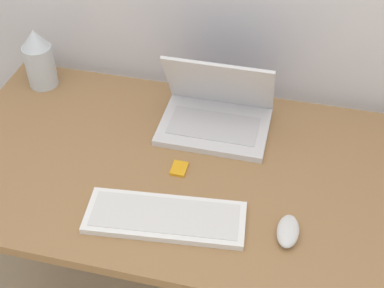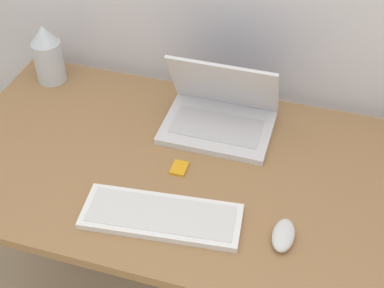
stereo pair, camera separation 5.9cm
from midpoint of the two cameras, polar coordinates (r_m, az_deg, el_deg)
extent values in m
cube|color=olive|center=(1.55, -0.06, -2.67)|extent=(1.37, 0.77, 0.03)
cylinder|color=olive|center=(2.22, -13.29, -0.49)|extent=(0.05, 0.05, 0.72)
cylinder|color=olive|center=(2.04, 20.16, -7.38)|extent=(0.05, 0.05, 0.72)
cube|color=silver|center=(1.65, 3.78, 1.83)|extent=(0.33, 0.25, 0.02)
cube|color=#B7B7BC|center=(1.63, 3.70, 1.87)|extent=(0.27, 0.13, 0.00)
cube|color=silver|center=(1.62, 4.47, 6.26)|extent=(0.33, 0.13, 0.22)
cube|color=#0F1938|center=(1.63, 4.56, 6.59)|extent=(0.29, 0.10, 0.18)
cube|color=white|center=(1.39, -2.06, -7.75)|extent=(0.43, 0.19, 0.02)
cube|color=silver|center=(1.39, -2.07, -7.48)|extent=(0.39, 0.16, 0.00)
ellipsoid|color=silver|center=(1.37, 10.96, -9.56)|extent=(0.06, 0.11, 0.03)
cylinder|color=silver|center=(1.88, -14.12, 8.52)|extent=(0.10, 0.10, 0.15)
cone|color=silver|center=(1.82, -14.66, 11.24)|extent=(0.09, 0.09, 0.06)
cube|color=orange|center=(1.52, -0.16, -2.63)|extent=(0.04, 0.06, 0.01)
camera|label=1|loc=(0.03, -88.83, 1.05)|focal=50.00mm
camera|label=2|loc=(0.03, 91.17, -1.05)|focal=50.00mm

